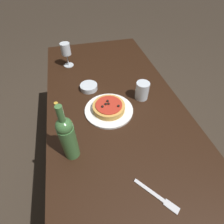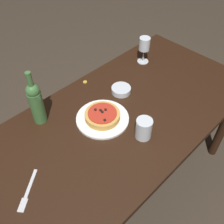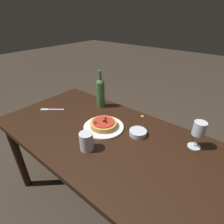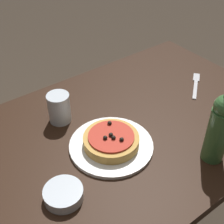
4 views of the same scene
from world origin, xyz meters
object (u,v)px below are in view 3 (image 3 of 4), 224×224
dinner_plate (104,127)px  wine_glass (199,130)px  bottle_cap (142,116)px  fork (51,109)px  pizza (104,124)px  water_cup (86,141)px  side_bowl (138,133)px  dining_table (109,146)px  wine_bottle (100,92)px

dinner_plate → wine_glass: (0.54, 0.19, 0.12)m
bottle_cap → wine_glass: bearing=-14.4°
dinner_plate → fork: dinner_plate is taller
pizza → fork: (-0.50, -0.08, -0.03)m
dinner_plate → water_cup: water_cup is taller
pizza → bottle_cap: 0.32m
side_bowl → fork: size_ratio=0.68×
dining_table → water_cup: bearing=-98.6°
side_bowl → bottle_cap: (-0.09, 0.21, -0.01)m
water_cup → side_bowl: (0.16, 0.30, -0.04)m
wine_bottle → fork: size_ratio=1.87×
wine_bottle → bottle_cap: size_ratio=12.56×
fork → dining_table: bearing=144.9°
dining_table → dinner_plate: size_ratio=5.80×
water_cup → side_bowl: size_ratio=0.98×
wine_bottle → side_bowl: (0.45, -0.14, -0.11)m
pizza → wine_glass: size_ratio=1.05×
wine_glass → wine_bottle: size_ratio=0.57×
side_bowl → bottle_cap: 0.23m
fork → dinner_plate: bearing=150.8°
dining_table → wine_glass: (0.45, 0.23, 0.21)m
dining_table → wine_glass: bearing=27.4°
water_cup → bottle_cap: water_cup is taller
dinner_plate → wine_bottle: size_ratio=0.90×
dinner_plate → bottle_cap: (0.13, 0.29, -0.00)m
dinner_plate → wine_glass: wine_glass is taller
pizza → side_bowl: pizza is taller
dining_table → wine_bottle: wine_bottle is taller
dining_table → wine_bottle: 0.47m
dinner_plate → wine_bottle: wine_bottle is taller
dinner_plate → water_cup: bearing=-73.6°
wine_glass → bottle_cap: 0.44m
side_bowl → fork: side_bowl is taller
dining_table → pizza: (-0.09, 0.05, 0.12)m
wine_glass → bottle_cap: bearing=165.6°
dining_table → water_cup: water_cup is taller
wine_glass → dining_table: bearing=-152.6°
pizza → fork: bearing=-170.9°
wine_bottle → water_cup: bearing=-56.6°
pizza → side_bowl: bearing=19.8°
pizza → wine_bottle: (-0.23, 0.22, 0.10)m
bottle_cap → water_cup: bearing=-97.7°
wine_glass → side_bowl: 0.35m
water_cup → wine_bottle: bearing=123.4°
dining_table → pizza: pizza is taller
dining_table → bottle_cap: size_ratio=65.61×
pizza → wine_glass: wine_glass is taller
fork → wine_bottle: bearing=-170.1°
dining_table → wine_glass: 0.55m
wine_bottle → fork: wine_bottle is taller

